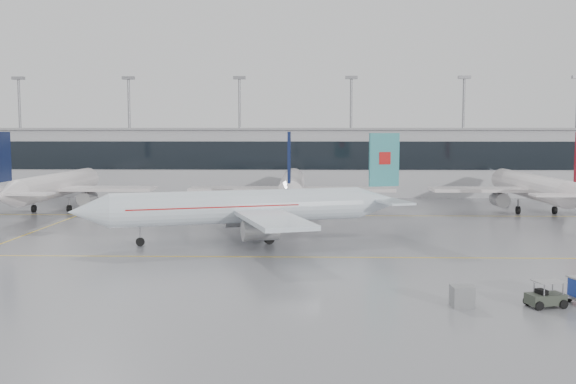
{
  "coord_description": "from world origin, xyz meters",
  "views": [
    {
      "loc": [
        1.81,
        -59.25,
        11.71
      ],
      "look_at": [
        0.0,
        12.0,
        5.0
      ],
      "focal_mm": 40.0,
      "sensor_mm": 36.0,
      "label": 1
    }
  ],
  "objects": [
    {
      "name": "ground",
      "position": [
        0.0,
        0.0,
        0.0
      ],
      "size": [
        320.0,
        320.0,
        0.0
      ],
      "primitive_type": "plane",
      "color": "gray",
      "rests_on": "ground"
    },
    {
      "name": "taxi_line_main",
      "position": [
        0.0,
        0.0,
        0.01
      ],
      "size": [
        120.0,
        0.25,
        0.01
      ],
      "primitive_type": "cube",
      "color": "gold",
      "rests_on": "ground"
    },
    {
      "name": "taxi_line_north",
      "position": [
        0.0,
        30.0,
        0.01
      ],
      "size": [
        120.0,
        0.25,
        0.01
      ],
      "primitive_type": "cube",
      "color": "gold",
      "rests_on": "ground"
    },
    {
      "name": "taxi_line_cross",
      "position": [
        -30.0,
        15.0,
        0.01
      ],
      "size": [
        0.25,
        60.0,
        0.01
      ],
      "primitive_type": "cube",
      "color": "gold",
      "rests_on": "ground"
    },
    {
      "name": "terminal",
      "position": [
        0.0,
        62.0,
        6.0
      ],
      "size": [
        180.0,
        15.0,
        12.0
      ],
      "primitive_type": "cube",
      "color": "#A6A6AA",
      "rests_on": "ground"
    },
    {
      "name": "terminal_glass",
      "position": [
        0.0,
        54.45,
        7.5
      ],
      "size": [
        180.0,
        0.2,
        5.0
      ],
      "primitive_type": "cube",
      "color": "black",
      "rests_on": "ground"
    },
    {
      "name": "terminal_roof",
      "position": [
        0.0,
        62.0,
        12.2
      ],
      "size": [
        182.0,
        16.0,
        0.4
      ],
      "primitive_type": "cube",
      "color": "gray",
      "rests_on": "ground"
    },
    {
      "name": "light_masts",
      "position": [
        0.0,
        68.0,
        13.34
      ],
      "size": [
        156.4,
        1.0,
        22.6
      ],
      "color": "gray",
      "rests_on": "ground"
    },
    {
      "name": "air_canada_jet",
      "position": [
        -3.81,
        8.96,
        3.67
      ],
      "size": [
        35.97,
        29.39,
        11.57
      ],
      "rotation": [
        0.0,
        0.0,
        3.45
      ],
      "color": "silver",
      "rests_on": "ground"
    },
    {
      "name": "parked_jet_b",
      "position": [
        -35.0,
        33.69,
        3.71
      ],
      "size": [
        29.64,
        36.96,
        11.72
      ],
      "rotation": [
        0.0,
        0.0,
        1.57
      ],
      "color": "silver",
      "rests_on": "ground"
    },
    {
      "name": "parked_jet_c",
      "position": [
        -0.0,
        33.69,
        3.71
      ],
      "size": [
        29.64,
        36.96,
        11.72
      ],
      "rotation": [
        0.0,
        0.0,
        1.57
      ],
      "color": "silver",
      "rests_on": "ground"
    },
    {
      "name": "parked_jet_d",
      "position": [
        35.0,
        33.69,
        3.71
      ],
      "size": [
        29.64,
        36.96,
        11.72
      ],
      "rotation": [
        0.0,
        0.0,
        1.57
      ],
      "color": "silver",
      "rests_on": "ground"
    },
    {
      "name": "baggage_tug",
      "position": [
        18.0,
        -16.76,
        0.63
      ],
      "size": [
        3.73,
        2.09,
        1.77
      ],
      "rotation": [
        0.0,
        0.0,
        0.26
      ],
      "color": "#32392E",
      "rests_on": "ground"
    },
    {
      "name": "gse_unit",
      "position": [
        12.42,
        -16.85,
        0.71
      ],
      "size": [
        1.49,
        1.39,
        1.41
      ],
      "primitive_type": "cube",
      "rotation": [
        0.0,
        0.0,
        0.06
      ],
      "color": "gray",
      "rests_on": "ground"
    }
  ]
}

